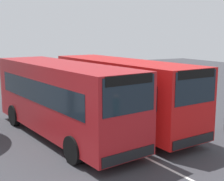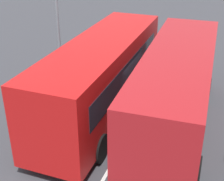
# 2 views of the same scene
# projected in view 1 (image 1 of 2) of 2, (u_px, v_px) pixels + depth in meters

# --- Properties ---
(ground_plane) EXTENTS (70.51, 70.51, 0.00)m
(ground_plane) POSITION_uv_depth(u_px,v_px,m) (98.00, 134.00, 14.67)
(ground_plane) COLOR #38383D
(bus_far_left) EXTENTS (9.69, 3.69, 3.30)m
(bus_far_left) POSITION_uv_depth(u_px,v_px,m) (62.00, 97.00, 13.97)
(bus_far_left) COLOR #AD191E
(bus_far_left) RESTS_ON ground
(bus_center_left) EXTENTS (9.64, 3.28, 3.30)m
(bus_center_left) POSITION_uv_depth(u_px,v_px,m) (122.00, 91.00, 15.57)
(bus_center_left) COLOR red
(bus_center_left) RESTS_ON ground
(lane_stripe_outer_left) EXTENTS (14.48, 1.48, 0.01)m
(lane_stripe_outer_left) POSITION_uv_depth(u_px,v_px,m) (98.00, 134.00, 14.67)
(lane_stripe_outer_left) COLOR silver
(lane_stripe_outer_left) RESTS_ON ground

